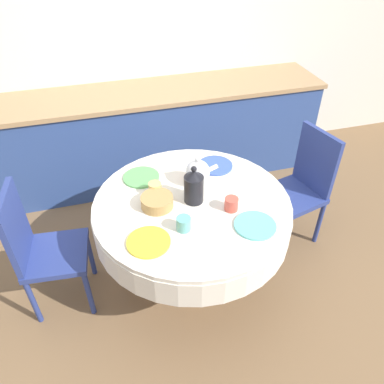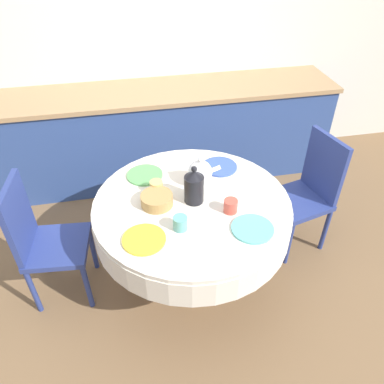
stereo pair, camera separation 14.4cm
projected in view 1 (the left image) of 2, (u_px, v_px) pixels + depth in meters
ground_plane at (192, 277)px, 2.84m from camera, size 12.00×12.00×0.00m
wall_back at (139, 34)px, 3.35m from camera, size 7.00×0.05×2.60m
kitchen_counter at (152, 135)px, 3.62m from camera, size 3.24×0.64×0.91m
dining_table at (192, 216)px, 2.46m from camera, size 1.28×1.28×0.74m
chair_left at (302, 184)px, 2.90m from camera, size 0.48×0.48×0.95m
chair_right at (40, 247)px, 2.38m from camera, size 0.44×0.44×0.95m
plate_near_left at (149, 242)px, 2.09m from camera, size 0.25×0.25×0.01m
cup_near_left at (184, 224)px, 2.16m from camera, size 0.09×0.09×0.08m
plate_near_right at (255, 225)px, 2.20m from camera, size 0.25×0.25×0.01m
cup_near_right at (231, 204)px, 2.30m from camera, size 0.09×0.09×0.08m
plate_far_left at (141, 177)px, 2.58m from camera, size 0.25×0.25×0.01m
cup_far_left at (155, 189)px, 2.42m from camera, size 0.09×0.09×0.08m
plate_far_right at (215, 166)px, 2.69m from camera, size 0.25×0.25×0.01m
cup_far_right at (194, 174)px, 2.55m from camera, size 0.09×0.09×0.08m
coffee_carafe at (194, 187)px, 2.32m from camera, size 0.12×0.12×0.26m
teapot at (198, 172)px, 2.48m from camera, size 0.23×0.16×0.21m
bread_basket at (157, 202)px, 2.33m from camera, size 0.20×0.20×0.07m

